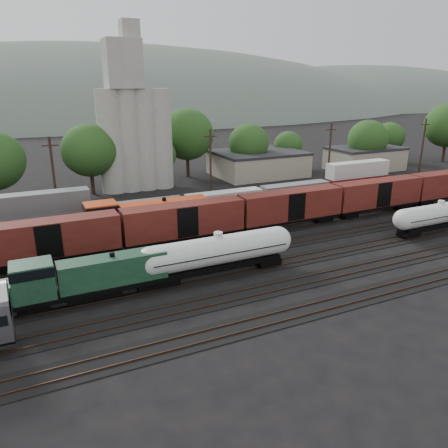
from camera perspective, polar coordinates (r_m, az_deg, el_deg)
name	(u,v)px	position (r m, az deg, el deg)	size (l,w,h in m)	color
ground	(192,260)	(49.38, -4.20, -4.73)	(600.00, 600.00, 0.00)	black
tracks	(192,260)	(49.36, -4.20, -4.68)	(180.00, 33.20, 0.20)	black
green_locomotive	(82,278)	(41.26, -18.09, -6.68)	(16.17, 2.85, 4.28)	black
tank_car_a	(218,252)	(44.45, -0.76, -3.64)	(17.01, 3.04, 4.46)	silver
tank_car_b	(439,215)	(64.14, 26.31, 1.11)	(15.51, 2.78, 4.07)	silver
orange_locomotive	(140,217)	(56.58, -10.90, 0.93)	(19.22, 3.20, 4.80)	black
boxcar_string	(240,213)	(55.99, 2.13, 1.48)	(184.40, 2.90, 4.20)	black
container_wall	(4,224)	(59.96, -26.78, 0.03)	(164.45, 2.60, 5.80)	black
grain_silo	(134,128)	(81.31, -11.65, 12.19)	(13.40, 5.00, 29.00)	#A5A397
industrial_sheds	(156,175)	(82.76, -8.89, 6.34)	(119.38, 17.26, 5.10)	#9E937F
tree_band	(116,148)	(81.99, -13.88, 9.64)	(170.17, 21.61, 14.35)	black
utility_poles	(138,171)	(67.79, -11.15, 6.79)	(122.20, 0.36, 12.00)	black
distant_hills	(83,145)	(307.77, -17.92, 9.84)	(860.00, 286.00, 130.00)	#59665B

